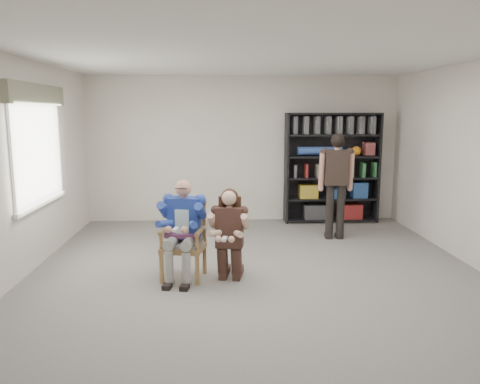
{
  "coord_description": "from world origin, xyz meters",
  "views": [
    {
      "loc": [
        -0.5,
        -5.57,
        2.1
      ],
      "look_at": [
        -0.2,
        0.6,
        1.05
      ],
      "focal_mm": 35.0,
      "sensor_mm": 36.0,
      "label": 1
    }
  ],
  "objects_px": {
    "kneeling_woman": "(229,236)",
    "standing_man": "(336,187)",
    "armchair": "(183,241)",
    "bookshelf": "(332,168)",
    "seated_man": "(183,230)"
  },
  "relations": [
    {
      "from": "kneeling_woman",
      "to": "standing_man",
      "type": "height_order",
      "value": "standing_man"
    },
    {
      "from": "kneeling_woman",
      "to": "bookshelf",
      "type": "distance_m",
      "value": 3.83
    },
    {
      "from": "armchair",
      "to": "bookshelf",
      "type": "distance_m",
      "value": 4.1
    },
    {
      "from": "armchair",
      "to": "seated_man",
      "type": "bearing_deg",
      "value": 100.5
    },
    {
      "from": "kneeling_woman",
      "to": "bookshelf",
      "type": "xyz_separation_m",
      "value": [
        2.06,
        3.2,
        0.46
      ]
    },
    {
      "from": "standing_man",
      "to": "bookshelf",
      "type": "bearing_deg",
      "value": 82.03
    },
    {
      "from": "bookshelf",
      "to": "standing_man",
      "type": "distance_m",
      "value": 1.31
    },
    {
      "from": "armchair",
      "to": "standing_man",
      "type": "bearing_deg",
      "value": 47.41
    },
    {
      "from": "seated_man",
      "to": "kneeling_woman",
      "type": "bearing_deg",
      "value": -1.19
    },
    {
      "from": "kneeling_woman",
      "to": "standing_man",
      "type": "distance_m",
      "value": 2.67
    },
    {
      "from": "seated_man",
      "to": "standing_man",
      "type": "height_order",
      "value": "standing_man"
    },
    {
      "from": "armchair",
      "to": "standing_man",
      "type": "relative_size",
      "value": 0.56
    },
    {
      "from": "kneeling_woman",
      "to": "armchair",
      "type": "bearing_deg",
      "value": 178.81
    },
    {
      "from": "seated_man",
      "to": "kneeling_woman",
      "type": "relative_size",
      "value": 1.09
    },
    {
      "from": "armchair",
      "to": "kneeling_woman",
      "type": "xyz_separation_m",
      "value": [
        0.58,
        -0.12,
        0.09
      ]
    }
  ]
}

